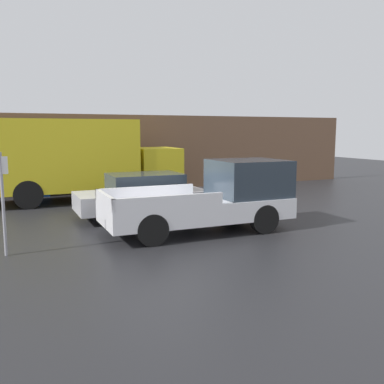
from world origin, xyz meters
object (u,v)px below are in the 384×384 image
object	(u,v)px
delivery_truck	(73,158)
pickup_truck	(215,198)
car	(142,195)
parking_sign	(3,198)
newspaper_box	(44,184)

from	to	relation	value
delivery_truck	pickup_truck	bearing A→B (deg)	-66.73
car	delivery_truck	bearing A→B (deg)	110.68
parking_sign	newspaper_box	distance (m)	9.45
pickup_truck	delivery_truck	distance (m)	7.62
newspaper_box	pickup_truck	bearing A→B (deg)	-65.68
delivery_truck	parking_sign	distance (m)	7.80
pickup_truck	newspaper_box	world-z (taller)	pickup_truck
pickup_truck	delivery_truck	size ratio (longest dim) A/B	0.67
car	delivery_truck	size ratio (longest dim) A/B	0.53
pickup_truck	delivery_truck	bearing A→B (deg)	113.27
pickup_truck	car	size ratio (longest dim) A/B	1.25
car	parking_sign	size ratio (longest dim) A/B	1.78
parking_sign	delivery_truck	bearing A→B (deg)	70.12
delivery_truck	parking_sign	xyz separation A→B (m)	(-2.65, -7.33, -0.45)
car	newspaper_box	xyz separation A→B (m)	(-2.64, 6.21, -0.19)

